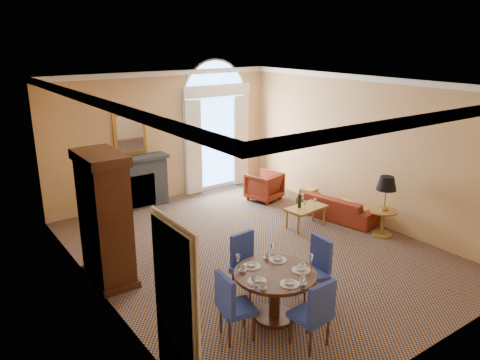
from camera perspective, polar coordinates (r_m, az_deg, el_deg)
ground at (r=9.24m, az=1.82°, el=-8.48°), size 7.50×7.50×0.00m
room_envelope at (r=8.98m, az=-0.76°, el=7.63°), size 6.04×7.52×3.45m
armoire at (r=8.06m, az=-16.12°, el=-4.79°), size 0.64×1.14×2.24m
dining_table at (r=6.94m, az=4.28°, el=-12.52°), size 1.20×1.20×0.96m
dining_chair_north at (r=7.56m, az=0.67°, el=-9.77°), size 0.55×0.55×1.01m
dining_chair_south at (r=6.40m, az=9.18°, el=-15.44°), size 0.49×0.49×1.01m
dining_chair_east at (r=7.51m, az=9.25°, el=-10.19°), size 0.58×0.58×1.01m
dining_chair_west at (r=6.48m, az=-1.06°, el=-14.74°), size 0.54×0.54×1.01m
sofa at (r=10.90m, az=11.85°, el=-3.23°), size 1.08×1.94×0.54m
armchair at (r=11.85m, az=2.94°, el=-0.75°), size 0.94×0.95×0.71m
coffee_table at (r=10.21m, az=8.04°, el=-3.41°), size 0.96×0.60×0.85m
side_table at (r=10.03m, az=17.28°, el=-2.11°), size 0.55×0.55×1.25m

